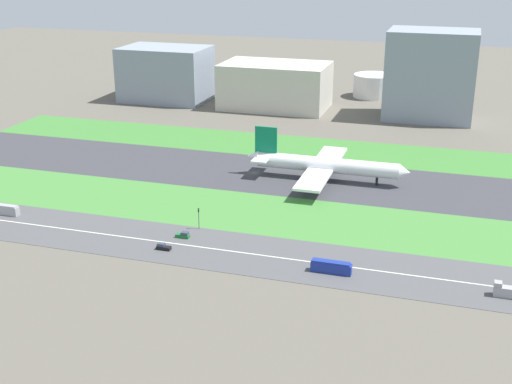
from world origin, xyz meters
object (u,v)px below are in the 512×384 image
(bus_0, at_px, (331,267))
(car_0, at_px, (163,247))
(traffic_light, at_px, (199,217))
(bus_1, at_px, (3,209))
(terminal_building, at_px, (166,74))
(fuel_tank_west, at_px, (374,86))
(car_2, at_px, (183,235))
(hangar_building, at_px, (275,86))
(truck_0, at_px, (509,292))
(airliner, at_px, (323,165))
(office_tower, at_px, (431,75))

(bus_0, relative_size, car_0, 2.64)
(car_0, xyz_separation_m, traffic_light, (4.61, 17.99, 3.37))
(bus_1, bearing_deg, terminal_building, 96.43)
(bus_1, distance_m, fuel_tank_west, 246.30)
(car_2, height_order, car_0, same)
(bus_1, xyz_separation_m, hangar_building, (46.15, 182.00, 10.71))
(truck_0, distance_m, hangar_building, 225.68)
(bus_1, xyz_separation_m, fuel_tank_west, (95.45, 227.00, 4.99))
(car_2, relative_size, truck_0, 0.52)
(airliner, height_order, car_0, airliner)
(bus_0, height_order, hangar_building, hangar_building)
(bus_0, xyz_separation_m, car_2, (-49.62, 10.00, -0.90))
(traffic_light, distance_m, terminal_building, 196.08)
(truck_0, bearing_deg, office_tower, -79.94)
(traffic_light, xyz_separation_m, fuel_tank_west, (26.28, 219.01, 2.52))
(airliner, relative_size, bus_1, 5.60)
(bus_0, xyz_separation_m, bus_1, (-116.59, 10.00, 0.00))
(fuel_tank_west, bearing_deg, car_0, -97.43)
(truck_0, bearing_deg, bus_0, -0.00)
(car_2, bearing_deg, truck_0, -5.87)
(bus_1, distance_m, car_0, 65.33)
(bus_0, relative_size, car_2, 2.64)
(bus_0, relative_size, terminal_building, 0.23)
(fuel_tank_west, bearing_deg, traffic_light, -96.84)
(terminal_building, distance_m, hangar_building, 66.73)
(car_2, bearing_deg, airliner, 65.70)
(bus_0, relative_size, bus_1, 1.00)
(car_2, relative_size, office_tower, 0.10)
(airliner, bearing_deg, car_2, -114.30)
(bus_1, height_order, terminal_building, terminal_building)
(car_0, distance_m, traffic_light, 18.88)
(truck_0, distance_m, traffic_light, 96.80)
(traffic_light, relative_size, terminal_building, 0.15)
(airliner, bearing_deg, fuel_tank_west, 90.80)
(car_0, bearing_deg, airliner, -113.00)
(hangar_building, bearing_deg, car_0, -84.52)
(bus_0, distance_m, bus_1, 117.02)
(bus_0, xyz_separation_m, truck_0, (47.66, -0.00, -0.15))
(traffic_light, bearing_deg, airliner, 64.59)
(airliner, relative_size, car_2, 14.77)
(car_0, xyz_separation_m, fuel_tank_west, (30.89, 237.00, 5.89))
(truck_0, distance_m, fuel_tank_west, 246.84)
(office_tower, relative_size, fuel_tank_west, 1.89)
(office_tower, xyz_separation_m, fuel_tank_west, (-34.74, 45.00, -16.29))
(bus_0, distance_m, hangar_building, 204.79)
(car_0, bearing_deg, car_2, -103.57)
(car_2, xyz_separation_m, hangar_building, (-20.82, 182.00, 11.60))
(truck_0, bearing_deg, bus_1, -3.48)
(bus_1, height_order, fuel_tank_west, fuel_tank_west)
(traffic_light, relative_size, office_tower, 0.16)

